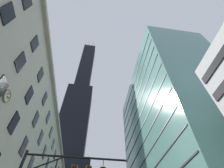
# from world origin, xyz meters

# --- Properties ---
(dark_skyscraper) EXTENTS (26.01, 26.01, 184.08)m
(dark_skyscraper) POSITION_xyz_m (-14.68, 84.08, 55.11)
(dark_skyscraper) COLOR black
(dark_skyscraper) RESTS_ON ground
(glass_office_midrise) EXTENTS (18.17, 41.12, 52.95)m
(glass_office_midrise) POSITION_xyz_m (20.03, 30.41, 26.47)
(glass_office_midrise) COLOR slate
(glass_office_midrise) RESTS_ON ground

